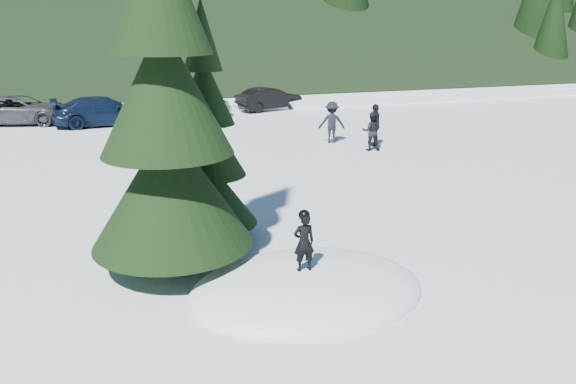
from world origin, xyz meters
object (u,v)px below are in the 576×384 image
object	(u,v)px
spruce_short	(207,151)
adult_2	(332,122)
adult_1	(375,125)
car_2	(21,110)
car_3	(104,111)
spruce_tall	(166,107)
car_5	(269,99)
child_skier	(304,242)
car_4	(188,103)
adult_0	(372,131)

from	to	relation	value
spruce_short	adult_2	bearing A→B (deg)	52.94
adult_1	car_2	size ratio (longest dim) A/B	0.34
car_3	spruce_tall	bearing A→B (deg)	178.22
spruce_tall	car_5	size ratio (longest dim) A/B	2.17
child_skier	car_4	xyz separation A→B (m)	(1.32, 21.29, -0.26)
child_skier	adult_2	distance (m)	13.93
spruce_tall	car_3	distance (m)	18.40
spruce_short	car_4	distance (m)	18.21
adult_0	adult_2	bearing A→B (deg)	-41.09
child_skier	car_5	size ratio (longest dim) A/B	0.28
spruce_tall	adult_2	distance (m)	13.62
adult_2	car_4	xyz separation A→B (m)	(-4.61, 8.68, -0.09)
adult_0	adult_1	distance (m)	0.95
adult_2	child_skier	bearing A→B (deg)	84.33
spruce_tall	spruce_short	size ratio (longest dim) A/B	1.60
adult_0	adult_1	bearing A→B (deg)	-101.65
car_3	child_skier	bearing A→B (deg)	-176.12
spruce_tall	spruce_short	xyz separation A→B (m)	(1.00, 1.40, -1.22)
car_2	car_3	xyz separation A→B (m)	(3.93, -1.77, 0.01)
car_3	car_5	bearing A→B (deg)	-80.84
adult_0	car_3	distance (m)	13.57
spruce_short	car_3	xyz separation A→B (m)	(-1.88, 16.79, -1.40)
spruce_short	adult_1	world-z (taller)	spruce_short
car_3	adult_0	bearing A→B (deg)	-138.27
spruce_short	car_5	xyz separation A→B (m)	(7.27, 19.03, -1.45)
spruce_tall	adult_2	bearing A→B (deg)	53.13
child_skier	adult_2	size ratio (longest dim) A/B	0.64
adult_1	car_3	distance (m)	13.47
adult_0	spruce_short	bearing A→B (deg)	66.94
car_4	car_5	xyz separation A→B (m)	(4.85, 1.03, -0.11)
spruce_short	adult_2	xyz separation A→B (m)	(7.04, 9.32, -1.24)
car_2	car_5	distance (m)	13.09
adult_0	adult_1	world-z (taller)	adult_1
adult_1	car_4	xyz separation A→B (m)	(-6.05, 9.81, -0.09)
adult_0	car_3	bearing A→B (deg)	-19.89
adult_1	car_5	size ratio (longest dim) A/B	0.43
adult_0	car_4	size ratio (longest dim) A/B	0.34
car_2	car_3	world-z (taller)	car_3
adult_1	car_3	world-z (taller)	adult_1
adult_0	adult_2	distance (m)	2.10
spruce_short	car_4	size ratio (longest dim) A/B	1.19
adult_0	car_5	xyz separation A→B (m)	(-0.66, 11.61, -0.11)
spruce_short	car_5	distance (m)	20.42
adult_0	adult_2	world-z (taller)	adult_2
spruce_tall	adult_0	size ratio (longest dim) A/B	5.66
car_5	spruce_short	bearing A→B (deg)	140.66
car_5	adult_0	bearing A→B (deg)	164.80
adult_2	car_3	bearing A→B (deg)	-20.43
adult_1	car_4	distance (m)	11.53
child_skier	adult_0	size ratio (longest dim) A/B	0.72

